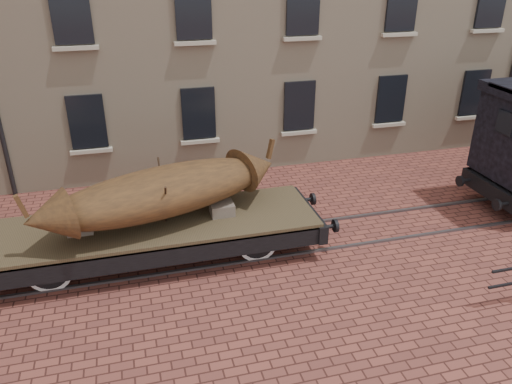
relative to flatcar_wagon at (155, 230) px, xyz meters
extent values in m
plane|color=brown|center=(4.44, 0.00, -0.84)|extent=(90.00, 90.00, 0.00)
cube|color=black|center=(-1.56, 4.96, 1.36)|extent=(1.10, 0.12, 1.70)
cube|color=#B4AC97|center=(-1.56, 4.90, 0.41)|extent=(1.30, 0.18, 0.12)
cube|color=black|center=(1.94, 4.96, 1.36)|extent=(1.10, 0.12, 1.70)
cube|color=#B4AC97|center=(1.94, 4.90, 0.41)|extent=(1.30, 0.18, 0.12)
cube|color=black|center=(5.44, 4.96, 1.36)|extent=(1.10, 0.12, 1.70)
cube|color=#B4AC97|center=(5.44, 4.90, 0.41)|extent=(1.30, 0.18, 0.12)
cube|color=black|center=(8.94, 4.96, 1.36)|extent=(1.10, 0.12, 1.70)
cube|color=#B4AC97|center=(8.94, 4.90, 0.41)|extent=(1.30, 0.18, 0.12)
cube|color=black|center=(12.44, 4.96, 1.36)|extent=(1.10, 0.12, 1.70)
cube|color=#B4AC97|center=(12.44, 4.90, 0.41)|extent=(1.30, 0.18, 0.12)
cube|color=black|center=(-1.56, 4.96, 4.56)|extent=(1.10, 0.12, 1.70)
cube|color=#B4AC97|center=(-1.56, 4.90, 3.61)|extent=(1.30, 0.18, 0.12)
cube|color=black|center=(1.94, 4.96, 4.56)|extent=(1.10, 0.12, 1.70)
cube|color=#B4AC97|center=(1.94, 4.90, 3.61)|extent=(1.30, 0.18, 0.12)
cube|color=black|center=(5.44, 4.96, 4.56)|extent=(1.10, 0.12, 1.70)
cube|color=#B4AC97|center=(5.44, 4.90, 3.61)|extent=(1.30, 0.18, 0.12)
cube|color=black|center=(8.94, 4.96, 4.56)|extent=(1.10, 0.12, 1.70)
cube|color=#B4AC97|center=(8.94, 4.90, 3.61)|extent=(1.30, 0.18, 0.12)
cube|color=black|center=(12.44, 4.96, 4.56)|extent=(1.10, 0.12, 1.70)
cube|color=#B4AC97|center=(12.44, 4.90, 3.61)|extent=(1.30, 0.18, 0.12)
cube|color=#59595E|center=(4.44, -0.72, -0.81)|extent=(30.00, 0.08, 0.06)
cube|color=#59595E|center=(4.44, 0.72, -0.81)|extent=(30.00, 0.08, 0.06)
cube|color=#463824|center=(0.00, 0.00, 0.15)|extent=(7.90, 2.32, 0.13)
cube|color=black|center=(0.00, -1.07, -0.10)|extent=(7.90, 0.17, 0.47)
cube|color=black|center=(0.00, 1.07, -0.10)|extent=(7.90, 0.17, 0.47)
cube|color=black|center=(3.95, 0.00, -0.10)|extent=(0.23, 2.42, 0.47)
cylinder|color=black|center=(4.25, -0.79, -0.10)|extent=(0.37, 0.11, 0.11)
cylinder|color=black|center=(4.42, -0.79, -0.10)|extent=(0.08, 0.34, 0.34)
cylinder|color=black|center=(4.25, 0.79, -0.10)|extent=(0.37, 0.11, 0.11)
cylinder|color=black|center=(4.42, 0.79, -0.10)|extent=(0.08, 0.34, 0.34)
cylinder|color=black|center=(-2.42, 0.00, -0.33)|extent=(0.11, 2.00, 0.11)
cylinder|color=white|center=(-2.42, -0.72, -0.33)|extent=(1.01, 0.07, 1.01)
cylinder|color=black|center=(-2.42, -0.72, -0.33)|extent=(0.83, 0.11, 0.83)
cube|color=black|center=(-2.42, -0.85, -0.08)|extent=(0.95, 0.08, 0.11)
cylinder|color=white|center=(-2.42, 0.72, -0.33)|extent=(1.01, 0.07, 1.01)
cylinder|color=black|center=(-2.42, 0.72, -0.33)|extent=(0.83, 0.11, 0.83)
cube|color=black|center=(-2.42, 0.85, -0.08)|extent=(0.95, 0.08, 0.11)
cylinder|color=black|center=(2.42, 0.00, -0.33)|extent=(0.11, 2.00, 0.11)
cylinder|color=white|center=(2.42, -0.72, -0.33)|extent=(1.01, 0.07, 1.01)
cylinder|color=black|center=(2.42, -0.72, -0.33)|extent=(0.83, 0.11, 0.83)
cube|color=black|center=(2.42, -0.85, -0.08)|extent=(0.95, 0.08, 0.11)
cylinder|color=white|center=(2.42, 0.72, -0.33)|extent=(1.01, 0.07, 1.01)
cylinder|color=black|center=(2.42, 0.72, -0.33)|extent=(0.83, 0.11, 0.83)
cube|color=black|center=(2.42, 0.85, -0.08)|extent=(0.95, 0.08, 0.11)
cube|color=black|center=(0.00, 0.00, -0.26)|extent=(4.21, 0.06, 0.06)
cube|color=#6F5F4F|center=(-1.69, 0.00, 0.36)|extent=(0.58, 0.53, 0.29)
cube|color=#6F5F4F|center=(1.69, 0.00, 0.36)|extent=(0.58, 0.53, 0.29)
ellipsoid|color=brown|center=(0.29, 0.00, 1.00)|extent=(5.81, 3.32, 1.11)
cone|color=brown|center=(-2.22, -0.80, 1.05)|extent=(1.23, 1.29, 1.05)
cube|color=brown|center=(-2.63, -0.93, 1.46)|extent=(0.24, 0.18, 0.53)
cone|color=brown|center=(2.80, 0.80, 1.05)|extent=(1.23, 1.29, 1.05)
cube|color=brown|center=(3.21, 0.93, 1.46)|extent=(0.24, 0.18, 0.53)
cylinder|color=black|center=(0.29, -0.45, 0.87)|extent=(0.05, 0.95, 1.34)
cylinder|color=black|center=(0.29, 0.45, 0.87)|extent=(0.05, 0.95, 1.34)
cube|color=black|center=(9.64, 0.00, -0.12)|extent=(0.23, 2.46, 0.46)
cylinder|color=black|center=(9.18, -0.82, -0.12)|extent=(0.08, 0.33, 0.33)
cylinder|color=black|center=(9.18, 0.82, -0.12)|extent=(0.08, 0.33, 0.33)
cylinder|color=white|center=(10.77, 0.72, -0.35)|extent=(0.98, 0.07, 0.98)
cylinder|color=black|center=(10.77, 0.72, -0.35)|extent=(0.81, 0.10, 0.81)
cube|color=black|center=(9.62, 0.00, 1.93)|extent=(0.08, 0.62, 0.62)
camera|label=1|loc=(-0.35, -10.86, 6.08)|focal=35.00mm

